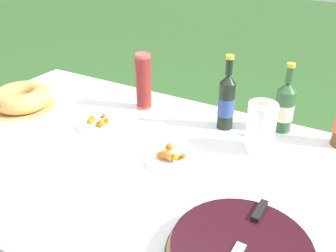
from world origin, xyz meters
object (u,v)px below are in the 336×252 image
object	(u,v)px
snack_plate_right	(174,157)
bundt_cake	(22,98)
juice_bottle_red	(226,101)
serving_knife	(246,236)
cider_bottle_green	(284,107)
paper_towel_roll	(261,128)
snack_plate_near	(100,122)
cup_stack	(144,82)

from	to	relation	value
snack_plate_right	bundt_cake	bearing A→B (deg)	177.50
juice_bottle_red	serving_knife	bearing A→B (deg)	-63.40
cider_bottle_green	juice_bottle_red	world-z (taller)	juice_bottle_red
snack_plate_right	paper_towel_roll	distance (m)	0.35
cider_bottle_green	snack_plate_near	distance (m)	0.79
cider_bottle_green	snack_plate_right	distance (m)	0.53
juice_bottle_red	snack_plate_near	size ratio (longest dim) A/B	1.52
bundt_cake	cup_stack	xyz separation A→B (m)	(0.50, 0.29, 0.08)
cider_bottle_green	snack_plate_right	world-z (taller)	cider_bottle_green
cider_bottle_green	cup_stack	bearing A→B (deg)	-170.35
bundt_cake	juice_bottle_red	bearing A→B (deg)	17.94
cider_bottle_green	paper_towel_roll	size ratio (longest dim) A/B	1.47
bundt_cake	snack_plate_near	bearing A→B (deg)	5.57
bundt_cake	snack_plate_near	world-z (taller)	bundt_cake
juice_bottle_red	paper_towel_roll	size ratio (longest dim) A/B	1.60
snack_plate_near	snack_plate_right	distance (m)	0.42
serving_knife	snack_plate_right	world-z (taller)	serving_knife
cup_stack	serving_knife	bearing A→B (deg)	-40.73
serving_knife	snack_plate_right	distance (m)	0.49
cup_stack	juice_bottle_red	size ratio (longest dim) A/B	0.83
cup_stack	snack_plate_right	bearing A→B (deg)	-43.44
serving_knife	paper_towel_roll	distance (m)	0.54
juice_bottle_red	snack_plate_near	bearing A→B (deg)	-152.28
serving_knife	snack_plate_near	distance (m)	0.89
paper_towel_roll	cup_stack	bearing A→B (deg)	170.11
serving_knife	juice_bottle_red	size ratio (longest dim) A/B	1.16
juice_bottle_red	snack_plate_right	xyz separation A→B (m)	(-0.07, -0.33, -0.11)
cup_stack	juice_bottle_red	xyz separation A→B (m)	(0.41, 0.01, -0.01)
cup_stack	juice_bottle_red	distance (m)	0.41
cup_stack	snack_plate_right	size ratio (longest dim) A/B	1.16
snack_plate_right	juice_bottle_red	bearing A→B (deg)	78.69
juice_bottle_red	bundt_cake	bearing A→B (deg)	-162.06
snack_plate_near	cup_stack	bearing A→B (deg)	73.52
cup_stack	juice_bottle_red	bearing A→B (deg)	1.04
cider_bottle_green	serving_knife	bearing A→B (deg)	-82.33
cider_bottle_green	juice_bottle_red	distance (m)	0.24
snack_plate_near	paper_towel_roll	distance (m)	0.69
serving_knife	cup_stack	xyz separation A→B (m)	(-0.73, 0.63, 0.07)
juice_bottle_red	snack_plate_right	distance (m)	0.36
cup_stack	snack_plate_right	world-z (taller)	cup_stack
cup_stack	juice_bottle_red	world-z (taller)	juice_bottle_red
serving_knife	bundt_cake	xyz separation A→B (m)	(-1.23, 0.34, -0.01)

